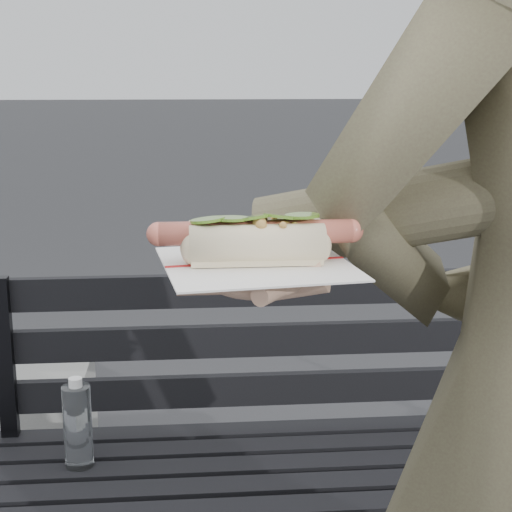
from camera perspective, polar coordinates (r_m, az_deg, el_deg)
The scene contains 2 objects.
park_bench at distance 1.89m, azimuth 1.97°, elevation -12.52°, with size 1.50×0.44×0.88m.
held_hotdog at distance 0.90m, azimuth 11.88°, elevation 3.11°, with size 0.62×0.30×0.20m.
Camera 1 is at (-0.12, -0.78, 1.35)m, focal length 55.00 mm.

